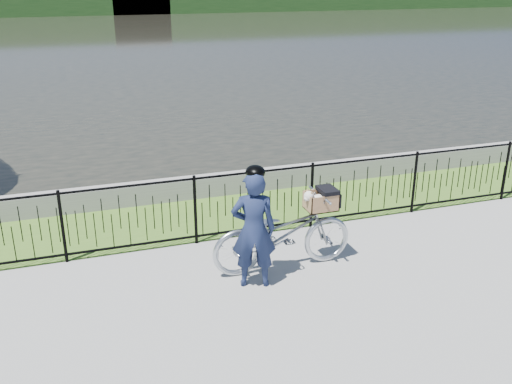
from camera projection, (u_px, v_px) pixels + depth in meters
name	position (u px, v px, depth m)	size (l,w,h in m)	color
ground	(291.00, 280.00, 8.07)	(120.00, 120.00, 0.00)	gray
grass_strip	(238.00, 212.00, 10.37)	(60.00, 2.00, 0.01)	#456B21
water	(103.00, 40.00, 37.27)	(120.00, 120.00, 0.00)	black
quay_wall	(223.00, 184.00, 11.19)	(60.00, 0.30, 0.40)	gray
fence	(255.00, 203.00, 9.28)	(14.00, 0.06, 1.15)	black
far_treeline	(81.00, 0.00, 60.62)	(120.00, 6.00, 3.00)	#21441A
bicycle_rig	(283.00, 233.00, 8.23)	(2.11, 0.73, 1.19)	#AFB6BC
cyclist	(254.00, 228.00, 7.67)	(0.69, 0.55, 1.74)	#17203F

